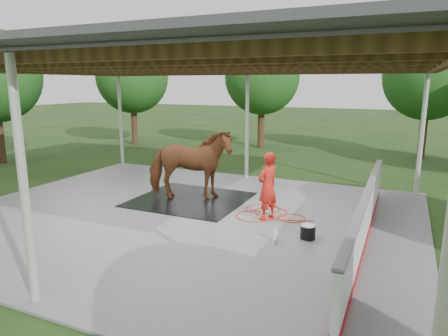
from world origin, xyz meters
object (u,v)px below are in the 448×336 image
at_px(horse, 190,165).
at_px(wash_bucket, 308,232).
at_px(handler, 268,186).
at_px(dasher_board, 365,219).

height_order(horse, wash_bucket, horse).
relative_size(handler, wash_bucket, 5.14).
xyz_separation_m(dasher_board, handler, (-2.42, 0.56, 0.33)).
distance_m(handler, wash_bucket, 1.68).
bearing_deg(horse, handler, -130.15).
relative_size(horse, handler, 1.42).
bearing_deg(dasher_board, horse, 165.84).
bearing_deg(horse, dasher_board, -129.10).
height_order(horse, handler, horse).
distance_m(dasher_board, wash_bucket, 1.27).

